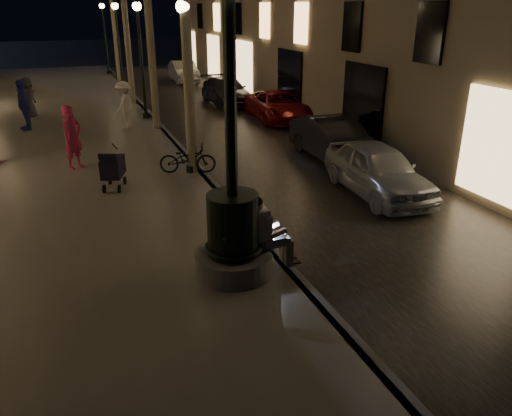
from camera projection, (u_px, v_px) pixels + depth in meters
name	position (u px, v px, depth m)	size (l,w,h in m)	color
ground	(158.00, 127.00, 20.69)	(120.00, 120.00, 0.00)	black
cobble_lane	(227.00, 121.00, 21.67)	(6.00, 45.00, 0.02)	black
promenade	(55.00, 133.00, 19.34)	(8.00, 45.00, 0.20)	slate
curb_strip	(158.00, 124.00, 20.65)	(0.25, 45.00, 0.20)	#59595B
fountain_lamppost	(233.00, 221.00, 8.65)	(1.40, 1.40, 5.21)	#59595B
seated_man_laptop	(265.00, 230.00, 8.95)	(1.03, 0.35, 1.40)	tan
lamp_curb_a	(186.00, 64.00, 13.31)	(0.36, 0.36, 4.81)	black
lamp_curb_b	(140.00, 44.00, 20.24)	(0.36, 0.36, 4.81)	black
lamp_curb_c	(118.00, 34.00, 27.16)	(0.36, 0.36, 4.81)	black
lamp_curb_d	(104.00, 28.00, 34.09)	(0.36, 0.36, 4.81)	black
stroller	(113.00, 167.00, 12.91)	(0.72, 1.15, 1.17)	black
car_front	(378.00, 170.00, 13.09)	(1.59, 3.96, 1.35)	#9EA2A6
car_second	(334.00, 140.00, 16.02)	(1.43, 4.09, 1.35)	black
car_third	(278.00, 106.00, 21.75)	(2.02, 4.37, 1.21)	maroon
car_rear	(226.00, 91.00, 25.31)	(1.80, 4.42, 1.28)	#2A2A2F
car_fifth	(184.00, 72.00, 32.44)	(1.43, 4.09, 1.35)	#9D9C98
pedestrian_red	(72.00, 137.00, 14.43)	(0.68, 0.45, 1.87)	#AF234A
pedestrian_white	(124.00, 105.00, 19.24)	(1.17, 0.67, 1.81)	white
pedestrian_blue	(24.00, 105.00, 18.99)	(1.13, 0.47, 1.92)	navy
pedestrian_dark	(28.00, 97.00, 21.33)	(0.82, 0.53, 1.68)	#38383D
bicycle	(188.00, 159.00, 14.23)	(0.56, 1.60, 0.84)	black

